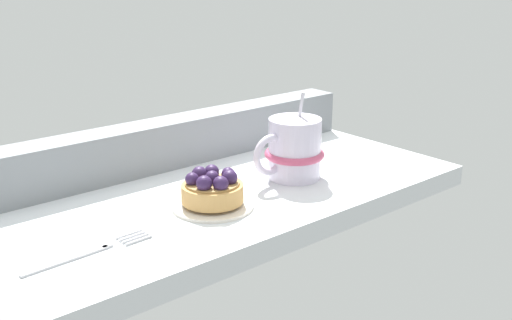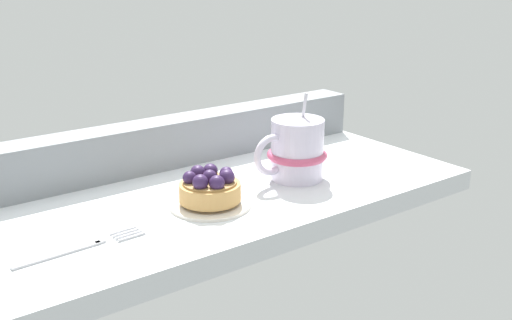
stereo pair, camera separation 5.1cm
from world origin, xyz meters
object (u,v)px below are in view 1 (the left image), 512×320
(dessert_plate, at_px, (213,204))
(raspberry_tart, at_px, (213,188))
(coffee_mug, at_px, (293,149))
(dessert_fork, at_px, (90,251))

(dessert_plate, relative_size, raspberry_tart, 1.33)
(raspberry_tart, xyz_separation_m, coffee_mug, (0.16, 0.02, 0.02))
(dessert_plate, height_order, dessert_fork, dessert_plate)
(dessert_plate, relative_size, coffee_mug, 0.84)
(coffee_mug, distance_m, dessert_fork, 0.35)
(raspberry_tart, relative_size, dessert_fork, 0.53)
(raspberry_tart, relative_size, coffee_mug, 0.64)
(coffee_mug, relative_size, dessert_fork, 0.83)
(raspberry_tart, distance_m, coffee_mug, 0.16)
(dessert_plate, distance_m, raspberry_tart, 0.02)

